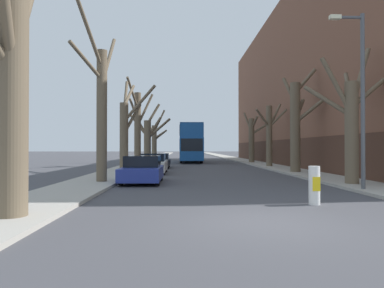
% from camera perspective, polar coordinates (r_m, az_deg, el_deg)
% --- Properties ---
extents(ground_plane, '(300.00, 300.00, 0.00)m').
position_cam_1_polar(ground_plane, '(8.37, 11.41, -12.69)').
color(ground_plane, '#424247').
extents(sidewalk_left, '(2.68, 120.00, 0.12)m').
position_cam_1_polar(sidewalk_left, '(58.16, -6.04, -2.28)').
color(sidewalk_left, '#A39E93').
rests_on(sidewalk_left, ground).
extents(sidewalk_right, '(2.68, 120.00, 0.12)m').
position_cam_1_polar(sidewalk_right, '(58.56, 6.27, -2.27)').
color(sidewalk_right, '#A39E93').
rests_on(sidewalk_right, ground).
extents(building_facade_right, '(10.08, 44.38, 16.00)m').
position_cam_1_polar(building_facade_right, '(37.94, 20.97, 8.88)').
color(building_facade_right, brown).
rests_on(building_facade_right, ground).
extents(street_tree_left_0, '(2.50, 4.20, 8.38)m').
position_cam_1_polar(street_tree_left_0, '(9.34, -27.83, 10.93)').
color(street_tree_left_0, brown).
rests_on(street_tree_left_0, ground).
extents(street_tree_left_1, '(1.46, 4.31, 8.51)m').
position_cam_1_polar(street_tree_left_1, '(17.27, -14.95, 5.99)').
color(street_tree_left_1, brown).
rests_on(street_tree_left_1, ground).
extents(street_tree_left_2, '(2.57, 2.79, 6.83)m').
position_cam_1_polar(street_tree_left_2, '(24.89, -10.98, 2.41)').
color(street_tree_left_2, brown).
rests_on(street_tree_left_2, ground).
extents(street_tree_left_3, '(2.22, 4.62, 7.94)m').
position_cam_1_polar(street_tree_left_3, '(32.43, -9.01, 3.32)').
color(street_tree_left_3, brown).
rests_on(street_tree_left_3, ground).
extents(street_tree_left_4, '(4.77, 1.89, 6.86)m').
position_cam_1_polar(street_tree_left_4, '(39.53, -7.35, 1.19)').
color(street_tree_left_4, brown).
rests_on(street_tree_left_4, ground).
extents(street_tree_left_5, '(3.45, 3.12, 7.02)m').
position_cam_1_polar(street_tree_left_5, '(47.93, -6.27, 0.80)').
color(street_tree_left_5, brown).
rests_on(street_tree_left_5, ground).
extents(street_tree_right_0, '(3.47, 2.82, 6.56)m').
position_cam_1_polar(street_tree_right_0, '(17.42, 24.91, 3.45)').
color(street_tree_right_0, brown).
rests_on(street_tree_right_0, ground).
extents(street_tree_right_1, '(2.33, 2.39, 7.25)m').
position_cam_1_polar(street_tree_right_1, '(24.34, 16.96, 3.41)').
color(street_tree_right_1, brown).
rests_on(street_tree_right_1, ground).
extents(street_tree_right_2, '(2.86, 1.24, 5.70)m').
position_cam_1_polar(street_tree_right_2, '(31.16, 12.80, 1.63)').
color(street_tree_right_2, brown).
rests_on(street_tree_right_2, ground).
extents(street_tree_right_3, '(3.14, 2.46, 5.80)m').
position_cam_1_polar(street_tree_right_3, '(38.92, 9.98, 0.93)').
color(street_tree_right_3, brown).
rests_on(street_tree_right_3, ground).
extents(double_decker_bus, '(2.62, 10.18, 4.46)m').
position_cam_1_polar(double_decker_bus, '(41.13, -0.24, 0.46)').
color(double_decker_bus, '#19519E').
rests_on(double_decker_bus, ground).
extents(parked_car_0, '(1.90, 3.99, 1.35)m').
position_cam_1_polar(parked_car_0, '(17.29, -8.25, -4.29)').
color(parked_car_0, navy).
rests_on(parked_car_0, ground).
extents(parked_car_1, '(1.78, 4.51, 1.35)m').
position_cam_1_polar(parked_car_1, '(23.61, -6.49, -3.29)').
color(parked_car_1, silver).
rests_on(parked_car_1, ground).
extents(parked_car_2, '(1.81, 4.13, 1.26)m').
position_cam_1_polar(parked_car_2, '(29.81, -5.49, -2.81)').
color(parked_car_2, black).
rests_on(parked_car_2, ground).
extents(lamp_post, '(1.40, 0.20, 7.08)m').
position_cam_1_polar(lamp_post, '(15.23, 26.21, 7.90)').
color(lamp_post, '#4C4F54').
rests_on(lamp_post, ground).
extents(traffic_bollard, '(0.34, 0.35, 1.19)m').
position_cam_1_polar(traffic_bollard, '(11.22, 19.71, -6.50)').
color(traffic_bollard, white).
rests_on(traffic_bollard, ground).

